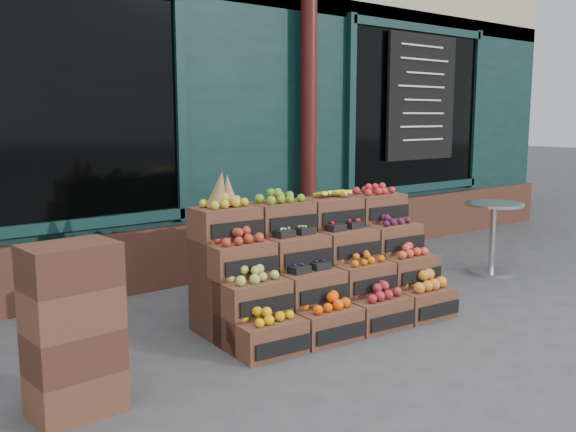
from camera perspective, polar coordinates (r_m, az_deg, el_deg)
ground at (r=5.12m, az=6.83°, el=-10.17°), size 60.00×60.00×0.00m
shop_facade at (r=9.17m, az=-17.20°, el=13.07°), size 12.00×6.24×4.80m
crate_display at (r=5.26m, az=2.86°, el=-5.18°), size 2.09×1.17×1.26m
spare_crates at (r=3.80m, az=-18.56°, el=-9.59°), size 0.50×0.36×0.98m
bistro_table at (r=7.12m, az=17.74°, el=-1.17°), size 0.61×0.61×0.76m
shopkeeper at (r=6.21m, az=-24.11°, el=1.15°), size 0.73×0.55×1.83m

